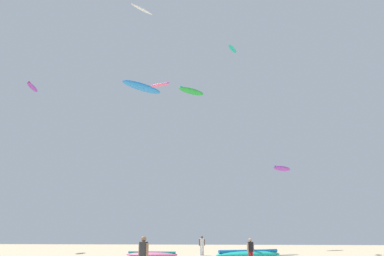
{
  "coord_description": "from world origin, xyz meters",
  "views": [
    {
      "loc": [
        3.56,
        -12.66,
        1.86
      ],
      "look_at": [
        0.0,
        21.75,
        10.46
      ],
      "focal_mm": 39.65,
      "sensor_mm": 36.0,
      "label": 1
    }
  ],
  "objects_px": {
    "person_left": "(251,249)",
    "kite_grounded_mid": "(152,255)",
    "kite_aloft_5": "(142,9)",
    "kite_aloft_2": "(32,87)",
    "kite_aloft_0": "(160,85)",
    "person_foreground": "(143,253)",
    "kite_aloft_3": "(191,91)",
    "kite_aloft_6": "(142,87)",
    "kite_grounded_near": "(249,254)",
    "kite_aloft_1": "(232,49)",
    "person_midground": "(202,244)",
    "kite_aloft_4": "(282,168)"
  },
  "relations": [
    {
      "from": "person_left",
      "to": "kite_grounded_mid",
      "type": "bearing_deg",
      "value": 9.27
    },
    {
      "from": "kite_aloft_5",
      "to": "kite_aloft_2",
      "type": "bearing_deg",
      "value": 170.19
    },
    {
      "from": "person_left",
      "to": "kite_aloft_5",
      "type": "relative_size",
      "value": 0.47
    },
    {
      "from": "kite_grounded_mid",
      "to": "kite_aloft_0",
      "type": "xyz_separation_m",
      "value": [
        -0.56,
        4.95,
        15.76
      ]
    },
    {
      "from": "person_foreground",
      "to": "kite_aloft_0",
      "type": "distance_m",
      "value": 25.29
    },
    {
      "from": "kite_aloft_3",
      "to": "kite_aloft_6",
      "type": "bearing_deg",
      "value": -96.24
    },
    {
      "from": "kite_grounded_near",
      "to": "kite_aloft_5",
      "type": "bearing_deg",
      "value": 134.76
    },
    {
      "from": "kite_aloft_1",
      "to": "kite_grounded_mid",
      "type": "bearing_deg",
      "value": -114.49
    },
    {
      "from": "person_midground",
      "to": "kite_aloft_3",
      "type": "distance_m",
      "value": 18.09
    },
    {
      "from": "person_foreground",
      "to": "person_midground",
      "type": "relative_size",
      "value": 1.06
    },
    {
      "from": "kite_grounded_mid",
      "to": "kite_aloft_2",
      "type": "height_order",
      "value": "kite_aloft_2"
    },
    {
      "from": "kite_aloft_0",
      "to": "kite_aloft_6",
      "type": "relative_size",
      "value": 0.66
    },
    {
      "from": "kite_aloft_4",
      "to": "kite_aloft_5",
      "type": "height_order",
      "value": "kite_aloft_5"
    },
    {
      "from": "kite_aloft_2",
      "to": "kite_aloft_5",
      "type": "bearing_deg",
      "value": -9.81
    },
    {
      "from": "kite_aloft_3",
      "to": "kite_aloft_1",
      "type": "bearing_deg",
      "value": 34.66
    },
    {
      "from": "kite_aloft_0",
      "to": "kite_aloft_4",
      "type": "bearing_deg",
      "value": 48.31
    },
    {
      "from": "kite_aloft_2",
      "to": "kite_aloft_3",
      "type": "distance_m",
      "value": 20.12
    },
    {
      "from": "person_left",
      "to": "kite_aloft_6",
      "type": "bearing_deg",
      "value": 39.75
    },
    {
      "from": "kite_aloft_1",
      "to": "kite_aloft_6",
      "type": "xyz_separation_m",
      "value": [
        -6.56,
        -20.02,
        -11.79
      ]
    },
    {
      "from": "kite_grounded_near",
      "to": "kite_aloft_5",
      "type": "distance_m",
      "value": 31.89
    },
    {
      "from": "person_foreground",
      "to": "kite_aloft_0",
      "type": "bearing_deg",
      "value": 43.25
    },
    {
      "from": "kite_aloft_1",
      "to": "kite_aloft_3",
      "type": "xyz_separation_m",
      "value": [
        -4.73,
        -3.27,
        -6.45
      ]
    },
    {
      "from": "kite_aloft_0",
      "to": "kite_aloft_2",
      "type": "height_order",
      "value": "kite_aloft_2"
    },
    {
      "from": "kite_grounded_mid",
      "to": "kite_aloft_3",
      "type": "relative_size",
      "value": 1.23
    },
    {
      "from": "kite_aloft_3",
      "to": "kite_aloft_5",
      "type": "distance_m",
      "value": 11.9
    },
    {
      "from": "kite_aloft_2",
      "to": "kite_aloft_4",
      "type": "relative_size",
      "value": 1.07
    },
    {
      "from": "person_left",
      "to": "kite_aloft_5",
      "type": "height_order",
      "value": "kite_aloft_5"
    },
    {
      "from": "kite_aloft_0",
      "to": "kite_aloft_2",
      "type": "relative_size",
      "value": 0.67
    },
    {
      "from": "kite_aloft_4",
      "to": "kite_aloft_3",
      "type": "bearing_deg",
      "value": -142.02
    },
    {
      "from": "person_foreground",
      "to": "kite_aloft_5",
      "type": "distance_m",
      "value": 37.9
    },
    {
      "from": "kite_aloft_0",
      "to": "kite_grounded_near",
      "type": "bearing_deg",
      "value": -34.96
    },
    {
      "from": "kite_grounded_near",
      "to": "kite_aloft_4",
      "type": "relative_size",
      "value": 1.67
    },
    {
      "from": "person_foreground",
      "to": "kite_aloft_4",
      "type": "relative_size",
      "value": 0.53
    },
    {
      "from": "kite_aloft_1",
      "to": "kite_aloft_6",
      "type": "height_order",
      "value": "kite_aloft_1"
    },
    {
      "from": "kite_grounded_near",
      "to": "kite_aloft_0",
      "type": "distance_m",
      "value": 18.5
    },
    {
      "from": "person_left",
      "to": "kite_aloft_1",
      "type": "bearing_deg",
      "value": -34.55
    },
    {
      "from": "kite_aloft_3",
      "to": "kite_aloft_4",
      "type": "distance_m",
      "value": 15.41
    },
    {
      "from": "person_foreground",
      "to": "kite_aloft_4",
      "type": "height_order",
      "value": "kite_aloft_4"
    },
    {
      "from": "kite_aloft_2",
      "to": "kite_aloft_4",
      "type": "xyz_separation_m",
      "value": [
        30.44,
        6.24,
        -9.64
      ]
    },
    {
      "from": "person_foreground",
      "to": "person_midground",
      "type": "distance_m",
      "value": 19.26
    },
    {
      "from": "person_midground",
      "to": "kite_aloft_5",
      "type": "bearing_deg",
      "value": -150.43
    },
    {
      "from": "kite_aloft_6",
      "to": "person_midground",
      "type": "bearing_deg",
      "value": 69.69
    },
    {
      "from": "person_left",
      "to": "kite_aloft_3",
      "type": "xyz_separation_m",
      "value": [
        -5.51,
        18.53,
        16.52
      ]
    },
    {
      "from": "kite_grounded_mid",
      "to": "kite_aloft_6",
      "type": "xyz_separation_m",
      "value": [
        0.08,
        -5.42,
        11.85
      ]
    },
    {
      "from": "kite_aloft_1",
      "to": "kite_aloft_5",
      "type": "bearing_deg",
      "value": -160.59
    },
    {
      "from": "kite_aloft_2",
      "to": "kite_aloft_4",
      "type": "height_order",
      "value": "kite_aloft_2"
    },
    {
      "from": "person_midground",
      "to": "person_left",
      "type": "height_order",
      "value": "person_midground"
    },
    {
      "from": "kite_grounded_near",
      "to": "kite_aloft_3",
      "type": "bearing_deg",
      "value": 114.87
    },
    {
      "from": "kite_aloft_1",
      "to": "kite_aloft_0",
      "type": "bearing_deg",
      "value": -126.78
    },
    {
      "from": "person_left",
      "to": "kite_aloft_1",
      "type": "xyz_separation_m",
      "value": [
        -0.78,
        21.8,
        22.97
      ]
    }
  ]
}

